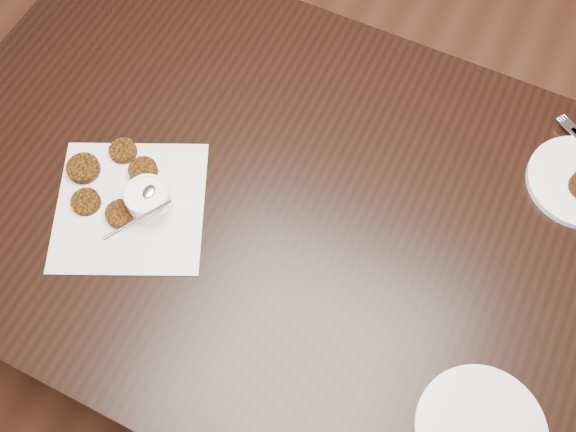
% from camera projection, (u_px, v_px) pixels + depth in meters
% --- Properties ---
extents(floor, '(4.00, 4.00, 0.00)m').
position_uv_depth(floor, '(295.00, 353.00, 1.83)').
color(floor, brown).
rests_on(floor, ground).
extents(table, '(1.47, 0.95, 0.75)m').
position_uv_depth(table, '(291.00, 277.00, 1.54)').
color(table, black).
rests_on(table, floor).
extents(napkin, '(0.37, 0.37, 0.00)m').
position_uv_depth(napkin, '(130.00, 206.00, 1.20)').
color(napkin, white).
rests_on(napkin, table).
extents(sauce_ramekin, '(0.11, 0.11, 0.12)m').
position_uv_depth(sauce_ramekin, '(146.00, 193.00, 1.14)').
color(sauce_ramekin, white).
rests_on(sauce_ramekin, napkin).
extents(patty_cluster, '(0.25, 0.25, 0.02)m').
position_uv_depth(patty_cluster, '(115.00, 182.00, 1.21)').
color(patty_cluster, brown).
rests_on(patty_cluster, napkin).
extents(plate_empty, '(0.27, 0.27, 0.01)m').
position_uv_depth(plate_empty, '(481.00, 432.00, 1.02)').
color(plate_empty, silver).
rests_on(plate_empty, table).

